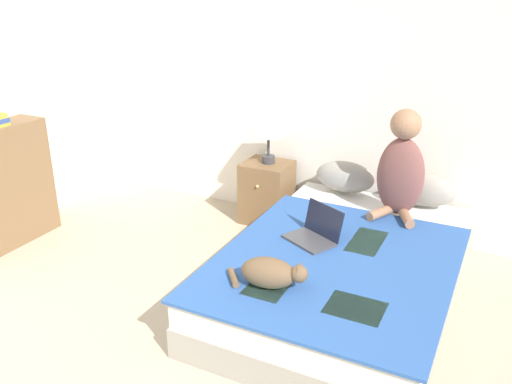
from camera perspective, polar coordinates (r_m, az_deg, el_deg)
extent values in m
cube|color=white|center=(4.54, 7.67, 11.99)|extent=(5.60, 0.05, 2.55)
cube|color=#9E998E|center=(3.77, 9.16, -9.48)|extent=(1.39, 2.13, 0.20)
cube|color=silver|center=(3.68, 9.33, -7.08)|extent=(1.36, 2.10, 0.16)
cube|color=#2D569E|center=(3.46, 8.33, -7.31)|extent=(1.43, 1.71, 0.02)
cube|color=#5B9384|center=(3.73, 11.57, -5.16)|extent=(0.21, 0.39, 0.01)
cube|color=#5B9384|center=(3.03, 10.39, -11.96)|extent=(0.31, 0.25, 0.01)
cube|color=#5B9384|center=(3.18, 1.50, -9.71)|extent=(0.23, 0.35, 0.01)
ellipsoid|color=gray|center=(4.48, 9.35, 1.59)|extent=(0.49, 0.21, 0.26)
ellipsoid|color=gray|center=(4.35, 17.17, 0.27)|extent=(0.49, 0.21, 0.26)
ellipsoid|color=brown|center=(4.09, 14.95, 1.58)|extent=(0.34, 0.19, 0.59)
sphere|color=#9E7051|center=(3.97, 15.50, 6.89)|extent=(0.22, 0.22, 0.22)
cylinder|color=#9E7051|center=(4.09, 12.95, -2.14)|extent=(0.17, 0.25, 0.07)
cylinder|color=#9E7051|center=(4.06, 15.53, -2.60)|extent=(0.17, 0.25, 0.07)
ellipsoid|color=brown|center=(3.11, 1.31, -8.48)|extent=(0.34, 0.23, 0.18)
sphere|color=brown|center=(3.06, 4.55, -8.59)|extent=(0.10, 0.10, 0.10)
cone|color=brown|center=(3.07, 4.69, -7.72)|extent=(0.05, 0.05, 0.05)
cone|color=brown|center=(3.02, 4.44, -8.22)|extent=(0.05, 0.05, 0.05)
cylinder|color=brown|center=(3.20, -2.41, -8.98)|extent=(0.14, 0.16, 0.04)
cube|color=#424247|center=(3.65, 5.58, -5.11)|extent=(0.39, 0.34, 0.02)
cube|color=black|center=(3.68, 7.15, -2.98)|extent=(0.32, 0.20, 0.21)
cube|color=brown|center=(4.75, 1.15, -0.01)|extent=(0.40, 0.36, 0.54)
sphere|color=tan|center=(4.55, 0.14, 0.59)|extent=(0.03, 0.03, 0.03)
cylinder|color=#38383D|center=(4.64, 1.30, 3.47)|extent=(0.11, 0.11, 0.06)
cylinder|color=#38383D|center=(4.61, 1.31, 4.91)|extent=(0.02, 0.02, 0.18)
cone|color=white|center=(4.55, 1.33, 7.19)|extent=(0.27, 0.27, 0.20)
cube|color=brown|center=(4.74, -25.08, 0.55)|extent=(0.28, 0.79, 0.97)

